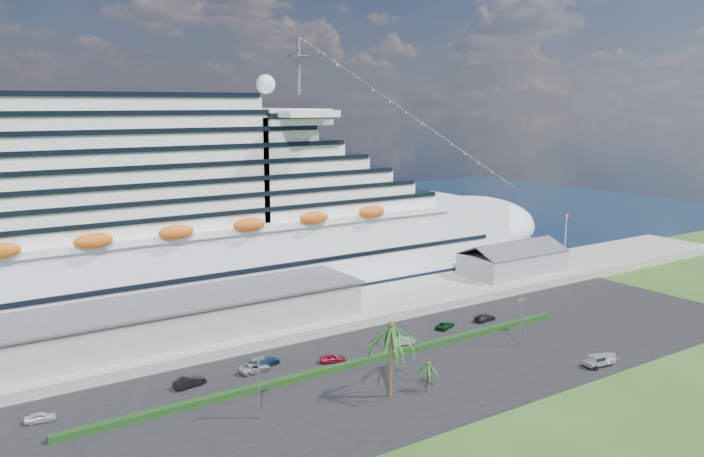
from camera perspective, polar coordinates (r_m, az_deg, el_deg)
ground at (r=100.87m, az=9.29°, el=-13.17°), size 420.00×420.00×0.00m
asphalt_lot at (r=108.48m, az=5.26°, el=-11.31°), size 140.00×38.00×0.12m
wharf at (r=130.67m, az=-2.80°, el=-7.09°), size 240.00×20.00×1.80m
water at (r=211.02m, az=-15.46°, el=-0.96°), size 420.00×160.00×0.02m
cruise_ship at (r=139.73m, az=-15.59°, el=0.35°), size 191.00×38.00×54.00m
terminal_building at (r=119.19m, az=-13.26°, el=-7.02°), size 61.00×15.00×6.30m
port_shed at (r=161.70m, az=13.22°, el=-2.66°), size 24.00×12.31×7.37m
flagpole at (r=174.33m, az=17.34°, el=-0.62°), size 1.08×0.16×12.00m
hedge at (r=107.60m, az=0.17°, el=-11.16°), size 88.00×1.10×0.90m
lamp_post_left at (r=90.15m, az=-7.76°, el=-12.37°), size 1.60×0.35×8.27m
lamp_post_right at (r=117.74m, az=13.89°, el=-7.09°), size 1.60×0.35×8.27m
palm_tall at (r=94.34m, az=3.26°, el=-8.74°), size 8.82×8.82×11.13m
palm_short at (r=98.40m, az=6.38°, el=-11.40°), size 3.53×3.53×4.56m
parked_car_0 at (r=98.64m, az=-24.50°, el=-14.09°), size 3.98×2.13×1.29m
parked_car_1 at (r=102.96m, az=-13.35°, el=-12.28°), size 4.90×2.40×1.55m
parked_car_2 at (r=106.42m, az=-8.11°, el=-11.39°), size 5.05×2.65×1.35m
parked_car_3 at (r=108.30m, az=-7.31°, el=-10.91°), size 5.77×3.41×1.57m
parked_car_4 at (r=109.03m, az=-1.62°, el=-10.73°), size 4.44×3.14×1.40m
parked_car_5 at (r=116.81m, az=4.21°, el=-9.28°), size 4.50×2.15×1.42m
parked_car_6 at (r=125.80m, az=7.75°, el=-7.95°), size 4.86×3.61×1.23m
parked_car_7 at (r=131.02m, az=10.96°, el=-7.27°), size 4.77×2.23×1.35m
pickup_truck at (r=113.94m, az=19.82°, el=-10.25°), size 5.43×2.57×1.84m
boat_trailer at (r=115.50m, az=20.36°, el=-9.97°), size 5.55×3.52×1.61m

